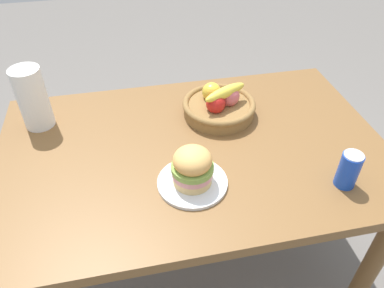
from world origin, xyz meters
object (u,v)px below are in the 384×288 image
object	(u,v)px
paper_towel_roll	(33,98)
soda_can	(349,170)
plate	(192,182)
sandwich	(192,167)
fruit_basket	(219,105)

from	to	relation	value
paper_towel_roll	soda_can	bearing A→B (deg)	-28.25
plate	sandwich	size ratio (longest dim) A/B	1.69
sandwich	fruit_basket	xyz separation A→B (m)	(0.18, 0.36, -0.03)
soda_can	paper_towel_roll	bearing A→B (deg)	151.75
soda_can	fruit_basket	world-z (taller)	fruit_basket
sandwich	fruit_basket	size ratio (longest dim) A/B	0.47
fruit_basket	paper_towel_roll	world-z (taller)	paper_towel_roll
soda_can	fruit_basket	size ratio (longest dim) A/B	0.43
soda_can	paper_towel_roll	world-z (taller)	paper_towel_roll
sandwich	paper_towel_roll	distance (m)	0.67
fruit_basket	plate	bearing A→B (deg)	-117.21
plate	sandwich	bearing A→B (deg)	0.00
plate	soda_can	distance (m)	0.49
fruit_basket	soda_can	bearing A→B (deg)	-57.04
paper_towel_roll	fruit_basket	bearing A→B (deg)	-6.28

